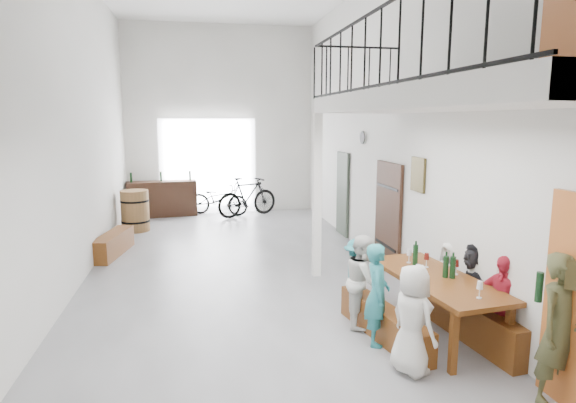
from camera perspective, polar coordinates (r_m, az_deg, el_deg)
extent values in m
plane|color=slate|center=(8.98, -5.52, -8.31)|extent=(12.00, 12.00, 0.00)
plane|color=white|center=(14.53, -8.01, 9.50)|extent=(5.50, 0.00, 5.50)
plane|color=white|center=(2.63, 6.37, 9.29)|extent=(5.50, 0.00, 5.50)
plane|color=white|center=(8.74, -24.30, 8.72)|extent=(0.00, 12.00, 12.00)
plane|color=white|center=(9.22, 11.71, 9.37)|extent=(0.00, 12.00, 12.00)
cube|color=white|center=(14.52, -9.45, 4.13)|extent=(2.80, 0.08, 2.80)
cube|color=#341D11|center=(9.09, 11.77, -1.74)|extent=(0.06, 1.10, 2.00)
cube|color=#2E372D|center=(11.68, 6.49, 0.90)|extent=(0.06, 0.80, 2.00)
cube|color=#3B3217|center=(7.97, 15.16, 3.09)|extent=(0.04, 0.45, 0.55)
cylinder|color=white|center=(10.33, 8.86, 7.52)|extent=(0.04, 0.28, 0.28)
cube|color=white|center=(6.00, 16.99, 11.49)|extent=(1.50, 5.60, 0.25)
cube|color=black|center=(5.82, 10.66, 21.55)|extent=(0.03, 5.60, 0.03)
cube|color=black|center=(5.71, 10.39, 13.37)|extent=(0.03, 5.60, 0.03)
cube|color=black|center=(8.64, 8.30, 17.64)|extent=(1.50, 0.03, 0.03)
cube|color=white|center=(8.43, 3.45, 0.58)|extent=(0.14, 0.14, 2.88)
cube|color=brown|center=(6.50, 17.13, -8.74)|extent=(1.08, 2.21, 0.06)
cube|color=brown|center=(5.76, 19.03, -15.54)|extent=(0.08, 0.08, 0.73)
cube|color=brown|center=(6.19, 24.71, -14.09)|extent=(0.08, 0.08, 0.73)
cube|color=brown|center=(7.20, 10.40, -9.99)|extent=(0.08, 0.08, 0.73)
cube|color=brown|center=(7.54, 15.42, -9.25)|extent=(0.08, 0.08, 0.73)
cube|color=brown|center=(6.45, 11.25, -13.90)|extent=(0.59, 1.82, 0.41)
cube|color=brown|center=(6.82, 19.91, -12.60)|extent=(0.51, 2.19, 0.50)
cylinder|color=black|center=(6.88, 14.88, -5.85)|extent=(0.07, 0.07, 0.35)
cylinder|color=black|center=(6.44, 18.96, -7.10)|extent=(0.07, 0.07, 0.35)
cylinder|color=black|center=(6.45, 18.21, -7.05)|extent=(0.07, 0.07, 0.35)
cube|color=brown|center=(10.63, -20.02, -4.76)|extent=(0.66, 1.65, 0.45)
cylinder|color=brown|center=(12.65, -17.67, -1.05)|extent=(0.69, 0.69, 1.03)
cylinder|color=black|center=(12.70, -17.61, -2.19)|extent=(0.70, 0.70, 0.05)
cylinder|color=black|center=(12.61, -17.73, 0.10)|extent=(0.70, 0.70, 0.05)
cube|color=#341D11|center=(14.37, -14.70, 0.32)|extent=(1.99, 0.77, 1.02)
cylinder|color=black|center=(14.22, -18.11, 2.71)|extent=(0.06, 0.06, 0.28)
cylinder|color=black|center=(14.29, -14.82, 2.90)|extent=(0.06, 0.06, 0.28)
cylinder|color=black|center=(14.35, -11.54, 3.06)|extent=(0.06, 0.06, 0.28)
imported|color=silver|center=(5.57, 14.54, -13.38)|extent=(0.56, 0.69, 1.23)
imported|color=teal|center=(6.14, 10.53, -10.74)|extent=(0.44, 0.54, 1.28)
imported|color=silver|center=(6.64, 8.90, -9.23)|extent=(0.65, 0.73, 1.26)
imported|color=teal|center=(7.16, 8.17, -8.56)|extent=(0.65, 0.80, 1.08)
imported|color=#B81F33|center=(6.37, 23.99, -11.06)|extent=(0.50, 0.76, 1.20)
imported|color=black|center=(6.92, 21.21, -9.30)|extent=(0.59, 1.15, 1.19)
imported|color=silver|center=(7.43, 18.58, -8.48)|extent=(0.41, 0.55, 1.04)
imported|color=#474929|center=(5.49, 29.56, -13.09)|extent=(0.63, 0.50, 1.52)
imported|color=#1C5121|center=(9.99, 8.32, -5.30)|extent=(0.37, 0.32, 0.41)
imported|color=black|center=(14.26, -8.23, 0.30)|extent=(1.89, 1.34, 0.94)
imported|color=black|center=(13.92, -4.84, 0.56)|extent=(1.96, 1.26, 1.15)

